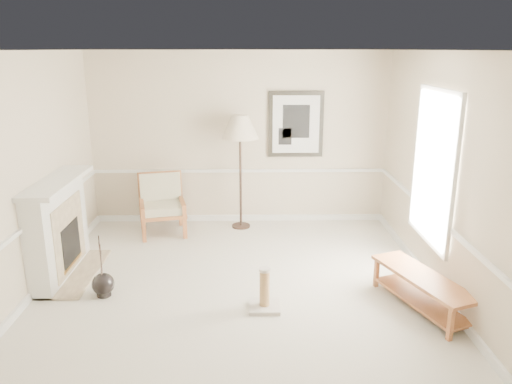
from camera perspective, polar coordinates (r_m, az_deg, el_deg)
The scene contains 8 objects.
ground at distance 6.31m, azimuth -2.20°, elevation -11.50°, with size 5.50×5.50×0.00m, color silver.
room at distance 5.76m, azimuth -1.00°, elevation 5.56°, with size 5.04×5.54×2.92m.
fireplace at distance 7.05m, azimuth -21.61°, elevation -3.95°, with size 0.64×1.64×1.31m.
floor_vase at distance 6.46m, azimuth -17.06°, elevation -10.10°, with size 0.27×0.27×0.80m.
armchair at distance 8.29m, azimuth -10.73°, elevation -1.04°, with size 0.88×0.92×0.96m.
floor_lamp at distance 8.09m, azimuth -1.82°, elevation 7.08°, with size 0.67×0.67×1.90m.
bench at distance 6.16m, azimuth 18.45°, elevation -10.21°, with size 0.91×1.50×0.41m.
scratching_post at distance 5.90m, azimuth 0.98°, elevation -11.78°, with size 0.36×0.36×0.51m.
Camera 1 is at (0.14, -5.59, 2.92)m, focal length 35.00 mm.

